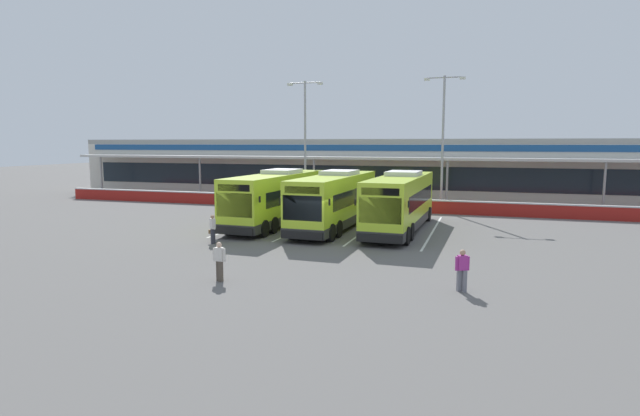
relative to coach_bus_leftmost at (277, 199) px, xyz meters
The scene contains 15 objects.
ground_plane 7.08m from the coach_bus_leftmost, 51.82° to the right, with size 200.00×200.00×0.00m, color #605E5B.
terminal_building 21.97m from the coach_bus_leftmost, 78.86° to the left, with size 70.00×13.00×6.00m.
red_barrier_wall 10.12m from the coach_bus_leftmost, 65.06° to the left, with size 60.00×0.40×1.10m.
coach_bus_leftmost is the anchor object (origin of this frame).
coach_bus_left_centre 4.21m from the coach_bus_leftmost, ahead, with size 3.12×12.21×3.78m.
coach_bus_centre 8.48m from the coach_bus_leftmost, ahead, with size 3.12×12.21×3.78m.
bay_stripe_far_west 2.79m from the coach_bus_leftmost, 163.47° to the left, with size 0.14×13.00×0.01m, color silver.
bay_stripe_west 2.85m from the coach_bus_leftmost, 15.99° to the left, with size 0.14×13.00×0.01m, color silver.
bay_stripe_mid_west 6.61m from the coach_bus_leftmost, ahead, with size 0.14×13.00×0.01m, color silver.
bay_stripe_centre 10.70m from the coach_bus_leftmost, ahead, with size 0.14×13.00×0.01m, color silver.
pedestrian_with_handbag 7.37m from the coach_bus_leftmost, 96.91° to the right, with size 0.60×0.55×1.62m.
pedestrian_in_dark_coat 14.61m from the coach_bus_leftmost, 76.61° to the right, with size 0.53×0.31×1.62m.
pedestrian_child 18.09m from the coach_bus_leftmost, 44.65° to the right, with size 0.52×0.34×1.62m.
lamp_post_west 11.81m from the coach_bus_leftmost, 99.13° to the left, with size 3.24×0.28×11.00m.
lamp_post_centre 15.49m from the coach_bus_leftmost, 46.46° to the left, with size 3.24×0.28×11.00m.
Camera 1 is at (9.24, -26.84, 5.60)m, focal length 28.58 mm.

